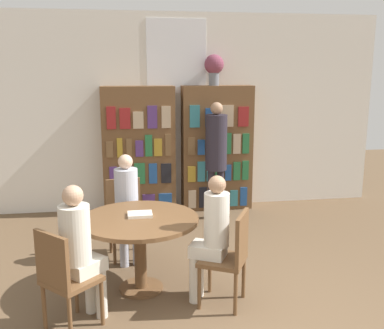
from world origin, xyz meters
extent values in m
cube|color=silver|center=(0.00, 3.82, 1.50)|extent=(6.40, 0.06, 3.00)
cube|color=white|center=(0.00, 3.78, 2.35)|extent=(0.90, 0.01, 1.10)
cube|color=brown|center=(-0.60, 3.63, 0.96)|extent=(1.08, 0.32, 1.92)
cube|color=brown|center=(-0.96, 3.46, 0.21)|extent=(0.18, 0.02, 0.29)
cube|color=#236638|center=(-0.72, 3.46, 0.21)|extent=(0.15, 0.02, 0.30)
cube|color=#4C2D6B|center=(-0.48, 3.46, 0.18)|extent=(0.19, 0.02, 0.25)
cube|color=navy|center=(-0.23, 3.46, 0.18)|extent=(0.20, 0.02, 0.25)
cube|color=#4C2D6B|center=(-0.99, 3.46, 0.62)|extent=(0.11, 0.02, 0.28)
cube|color=#2D707A|center=(-0.80, 3.46, 0.64)|extent=(0.15, 0.02, 0.32)
cube|color=#236638|center=(-0.61, 3.46, 0.64)|extent=(0.16, 0.02, 0.32)
cube|color=navy|center=(-0.41, 3.46, 0.63)|extent=(0.12, 0.02, 0.31)
cube|color=black|center=(-0.21, 3.46, 0.63)|extent=(0.15, 0.02, 0.30)
cube|color=brown|center=(-1.03, 3.46, 1.01)|extent=(0.10, 0.02, 0.23)
cube|color=olive|center=(-0.89, 3.46, 1.04)|extent=(0.08, 0.02, 0.28)
cube|color=brown|center=(-0.75, 3.46, 1.03)|extent=(0.08, 0.02, 0.27)
cube|color=#4C2D6B|center=(-0.60, 3.46, 1.02)|extent=(0.11, 0.02, 0.24)
cube|color=#236638|center=(-0.46, 3.46, 1.06)|extent=(0.11, 0.02, 0.32)
cube|color=olive|center=(-0.33, 3.46, 1.03)|extent=(0.12, 0.02, 0.26)
cube|color=brown|center=(-0.18, 3.46, 1.06)|extent=(0.09, 0.02, 0.33)
cube|color=maroon|center=(-0.99, 3.46, 1.48)|extent=(0.13, 0.02, 0.33)
cube|color=maroon|center=(-0.80, 3.46, 1.46)|extent=(0.16, 0.02, 0.30)
cube|color=tan|center=(-0.61, 3.46, 1.44)|extent=(0.15, 0.02, 0.25)
cube|color=#4C2D6B|center=(-0.40, 3.46, 1.48)|extent=(0.14, 0.02, 0.33)
cube|color=tan|center=(-0.20, 3.46, 1.47)|extent=(0.14, 0.02, 0.32)
cube|color=brown|center=(0.60, 3.63, 0.96)|extent=(1.08, 0.32, 1.92)
cube|color=tan|center=(0.19, 3.46, 0.20)|extent=(0.12, 0.02, 0.28)
cube|color=black|center=(0.36, 3.46, 0.22)|extent=(0.12, 0.02, 0.32)
cube|color=maroon|center=(0.53, 3.46, 0.22)|extent=(0.10, 0.02, 0.33)
cube|color=tan|center=(0.68, 3.46, 0.18)|extent=(0.12, 0.02, 0.24)
cube|color=#2D707A|center=(0.85, 3.46, 0.19)|extent=(0.12, 0.02, 0.25)
cube|color=navy|center=(1.00, 3.46, 0.21)|extent=(0.11, 0.02, 0.30)
cube|color=olive|center=(0.18, 3.46, 0.60)|extent=(0.12, 0.02, 0.24)
cube|color=#2D707A|center=(0.33, 3.46, 0.63)|extent=(0.12, 0.02, 0.31)
cube|color=#2D707A|center=(0.46, 3.46, 0.62)|extent=(0.09, 0.02, 0.29)
cube|color=#236638|center=(0.60, 3.46, 0.62)|extent=(0.12, 0.02, 0.28)
cube|color=navy|center=(0.75, 3.46, 0.60)|extent=(0.10, 0.02, 0.25)
cube|color=#236638|center=(0.89, 3.46, 0.62)|extent=(0.11, 0.02, 0.29)
cube|color=#236638|center=(1.02, 3.46, 0.63)|extent=(0.10, 0.02, 0.30)
cube|color=brown|center=(0.18, 3.46, 1.03)|extent=(0.11, 0.02, 0.27)
cube|color=navy|center=(0.33, 3.46, 1.01)|extent=(0.11, 0.02, 0.23)
cube|color=#236638|center=(0.46, 3.46, 1.01)|extent=(0.13, 0.02, 0.23)
cube|color=brown|center=(0.60, 3.46, 1.05)|extent=(0.10, 0.02, 0.30)
cube|color=#236638|center=(0.75, 3.46, 1.06)|extent=(0.09, 0.02, 0.32)
cube|color=tan|center=(0.88, 3.46, 1.05)|extent=(0.12, 0.02, 0.30)
cube|color=#236638|center=(1.02, 3.46, 1.05)|extent=(0.10, 0.02, 0.31)
cube|color=#2D707A|center=(0.23, 3.46, 1.48)|extent=(0.15, 0.02, 0.33)
cube|color=navy|center=(0.47, 3.46, 1.45)|extent=(0.17, 0.02, 0.28)
cube|color=tan|center=(0.72, 3.46, 1.48)|extent=(0.20, 0.02, 0.33)
cube|color=maroon|center=(0.97, 3.46, 1.46)|extent=(0.16, 0.02, 0.30)
cylinder|color=slate|center=(0.55, 3.63, 2.02)|extent=(0.15, 0.15, 0.19)
sphere|color=brown|center=(0.55, 3.63, 2.23)|extent=(0.29, 0.29, 0.29)
cylinder|color=brown|center=(-0.71, 1.08, 0.01)|extent=(0.44, 0.44, 0.03)
cylinder|color=brown|center=(-0.71, 1.08, 0.37)|extent=(0.12, 0.12, 0.69)
cylinder|color=brown|center=(-0.71, 1.08, 0.74)|extent=(1.16, 1.16, 0.04)
cube|color=brown|center=(-1.31, 0.50, 0.43)|extent=(0.57, 0.57, 0.04)
cube|color=brown|center=(-1.44, 0.37, 0.68)|extent=(0.31, 0.31, 0.45)
cylinder|color=brown|center=(-1.30, 0.74, 0.21)|extent=(0.04, 0.04, 0.41)
cylinder|color=brown|center=(-1.07, 0.50, 0.21)|extent=(0.04, 0.04, 0.41)
cylinder|color=brown|center=(-1.55, 0.50, 0.21)|extent=(0.04, 0.04, 0.41)
cylinder|color=brown|center=(-1.31, 0.26, 0.21)|extent=(0.04, 0.04, 0.41)
cube|color=brown|center=(-0.83, 1.91, 0.43)|extent=(0.45, 0.45, 0.04)
cube|color=brown|center=(-0.86, 2.09, 0.68)|extent=(0.40, 0.09, 0.45)
cylinder|color=brown|center=(-0.64, 1.77, 0.21)|extent=(0.04, 0.04, 0.41)
cylinder|color=brown|center=(-0.97, 1.72, 0.21)|extent=(0.04, 0.04, 0.41)
cylinder|color=brown|center=(-0.69, 2.11, 0.21)|extent=(0.04, 0.04, 0.41)
cylinder|color=brown|center=(-1.02, 2.06, 0.21)|extent=(0.04, 0.04, 0.41)
cube|color=brown|center=(0.04, 0.70, 0.43)|extent=(0.54, 0.54, 0.04)
cube|color=brown|center=(0.19, 0.61, 0.68)|extent=(0.22, 0.37, 0.45)
cylinder|color=brown|center=(-0.19, 0.62, 0.21)|extent=(0.04, 0.04, 0.41)
cylinder|color=brown|center=(-0.04, 0.93, 0.21)|extent=(0.04, 0.04, 0.41)
cylinder|color=brown|center=(0.11, 0.47, 0.21)|extent=(0.04, 0.04, 0.41)
cylinder|color=brown|center=(0.26, 0.77, 0.21)|extent=(0.04, 0.04, 0.41)
cube|color=#B2B7C6|center=(-0.81, 1.77, 0.51)|extent=(0.31, 0.36, 0.12)
cylinder|color=#B2B7C6|center=(-0.82, 1.85, 0.82)|extent=(0.27, 0.27, 0.50)
sphere|color=#DBB293|center=(-0.82, 1.85, 1.16)|extent=(0.16, 0.16, 0.16)
cylinder|color=#B2B7C6|center=(-0.72, 1.67, 0.23)|extent=(0.10, 0.10, 0.45)
cylinder|color=#B2B7C6|center=(-0.87, 1.65, 0.23)|extent=(0.10, 0.10, 0.45)
cube|color=silver|center=(-0.09, 0.76, 0.51)|extent=(0.39, 0.35, 0.12)
cylinder|color=silver|center=(-0.02, 0.72, 0.82)|extent=(0.23, 0.23, 0.50)
sphere|color=#A37A5B|center=(-0.02, 0.72, 1.16)|extent=(0.16, 0.16, 0.16)
cylinder|color=silver|center=(-0.22, 0.76, 0.23)|extent=(0.10, 0.10, 0.45)
cylinder|color=silver|center=(-0.16, 0.87, 0.23)|extent=(0.10, 0.10, 0.45)
cube|color=beige|center=(-1.21, 0.60, 0.51)|extent=(0.41, 0.41, 0.12)
cylinder|color=beige|center=(-1.26, 0.54, 0.82)|extent=(0.26, 0.26, 0.50)
sphere|color=tan|center=(-1.26, 0.54, 1.16)|extent=(0.17, 0.17, 0.17)
cylinder|color=beige|center=(-1.18, 0.73, 0.23)|extent=(0.10, 0.10, 0.45)
cylinder|color=beige|center=(-1.08, 0.62, 0.23)|extent=(0.10, 0.10, 0.45)
cylinder|color=#28232D|center=(0.41, 3.12, 0.37)|extent=(0.10, 0.10, 0.74)
cylinder|color=#28232D|center=(0.55, 3.12, 0.37)|extent=(0.10, 0.10, 0.74)
cylinder|color=#28232D|center=(0.48, 3.12, 1.13)|extent=(0.31, 0.31, 0.80)
sphere|color=#A37A5B|center=(0.48, 3.12, 1.62)|extent=(0.18, 0.18, 0.18)
cylinder|color=#28232D|center=(0.58, 3.39, 1.33)|extent=(0.07, 0.30, 0.07)
cube|color=silver|center=(-0.70, 1.14, 0.77)|extent=(0.24, 0.18, 0.03)
camera|label=1|loc=(-0.85, -3.10, 2.19)|focal=42.00mm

